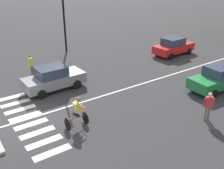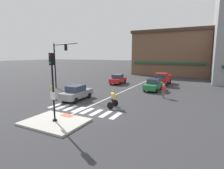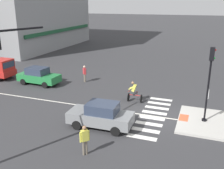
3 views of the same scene
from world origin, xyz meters
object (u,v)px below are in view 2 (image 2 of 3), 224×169
Objects in this scene: cyclist at (113,99)px; pedestrian_waiting_far_side at (164,90)px; traffic_light_mast at (59,59)px; pedestrian_at_curb_left at (52,89)px; car_grey_westbound_near at (76,93)px; pickup_truck_red_eastbound_distant at (163,79)px; signal_pole at (53,81)px; car_green_eastbound_far at (153,85)px; car_red_westbound_distant at (118,79)px.

cyclist is 6.99m from pedestrian_waiting_far_side.
pedestrian_waiting_far_side is at bearing 60.21° from cyclist.
traffic_light_mast is 3.96× the size of pedestrian_at_curb_left.
car_grey_westbound_near is 2.48× the size of pedestrian_at_curb_left.
signal_pole is at bearing -99.52° from pickup_truck_red_eastbound_distant.
pickup_truck_red_eastbound_distant is (6.40, 14.69, 0.17)m from car_grey_westbound_near.
pedestrian_at_curb_left is (-6.09, 5.79, -2.12)m from signal_pole.
traffic_light_mast is 13.97m from car_green_eastbound_far.
pickup_truck_red_eastbound_distant reaches higher than cyclist.
traffic_light_mast is 3.93× the size of cyclist.
pedestrian_at_curb_left is at bearing 177.26° from cyclist.
pedestrian_at_curb_left is at bearing -172.51° from car_grey_westbound_near.
car_red_westbound_distant is 1.00× the size of car_green_eastbound_far.
car_green_eastbound_far is (6.27, 9.14, 0.00)m from car_grey_westbound_near.
car_red_westbound_distant is (-0.70, 12.30, 0.00)m from car_grey_westbound_near.
car_red_westbound_distant is 12.96m from pedestrian_at_curb_left.
pickup_truck_red_eastbound_distant is at bearing 18.66° from car_red_westbound_distant.
traffic_light_mast is at bearing 146.76° from car_grey_westbound_near.
pickup_truck_red_eastbound_distant is at bearing 39.97° from traffic_light_mast.
car_green_eastbound_far is at bearing 119.09° from pedestrian_waiting_far_side.
car_grey_westbound_near is 9.94m from pedestrian_waiting_far_side.
car_red_westbound_distant is at bearing 78.89° from pedestrian_at_curb_left.
pickup_truck_red_eastbound_distant is (7.10, 2.40, 0.17)m from car_red_westbound_distant.
car_red_westbound_distant is 11.53m from pedestrian_waiting_far_side.
signal_pole is 1.18× the size of car_green_eastbound_far.
pedestrian_at_curb_left is at bearing -122.42° from pickup_truck_red_eastbound_distant.
traffic_light_mast is 1.59× the size of car_grey_westbound_near.
signal_pole is 0.96× the size of pickup_truck_red_eastbound_distant.
signal_pole is at bearing -110.93° from cyclist.
car_green_eastbound_far is (12.52, 5.05, -3.60)m from traffic_light_mast.
car_grey_westbound_near is at bearing 170.70° from cyclist.
car_red_westbound_distant is at bearing 142.39° from pedestrian_waiting_far_side.
pickup_truck_red_eastbound_distant is 3.06× the size of pedestrian_at_curb_left.
car_grey_westbound_near is 3.23m from pedestrian_at_curb_left.
cyclist is (-1.44, -15.51, -0.11)m from pickup_truck_red_eastbound_distant.
cyclist reaches higher than car_grey_westbound_near.
car_red_westbound_distant is at bearing 155.67° from car_green_eastbound_far.
pedestrian_waiting_far_side is (11.63, 5.68, 0.00)m from pedestrian_at_curb_left.
cyclist is 1.01× the size of pedestrian_at_curb_left.
car_green_eastbound_far is 2.50× the size of pedestrian_at_curb_left.
traffic_light_mast is at bearing -158.03° from car_green_eastbound_far.
traffic_light_mast is 15.12m from pedestrian_waiting_far_side.
car_grey_westbound_near is at bearing -124.44° from car_green_eastbound_far.
signal_pole is at bearing -115.78° from pedestrian_waiting_far_side.
traffic_light_mast is at bearing 156.36° from cyclist.
car_green_eastbound_far is 2.50× the size of pedestrian_waiting_far_side.
car_red_westbound_distant is 0.82× the size of pickup_truck_red_eastbound_distant.
pickup_truck_red_eastbound_distant is (3.51, 20.91, -2.12)m from signal_pole.
cyclist is (5.66, -13.11, 0.06)m from car_red_westbound_distant.
pedestrian_at_curb_left reaches higher than car_red_westbound_distant.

